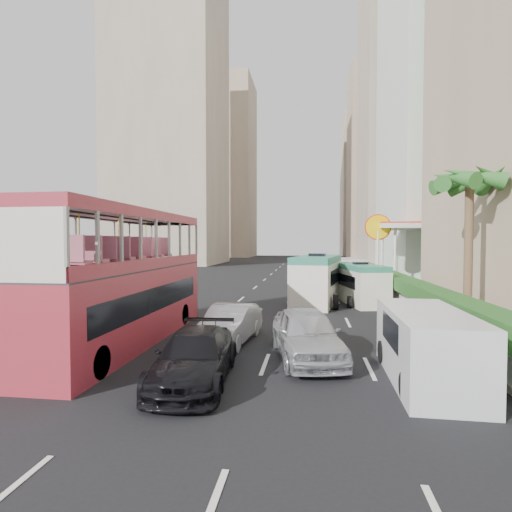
% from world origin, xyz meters
% --- Properties ---
extents(ground_plane, '(200.00, 200.00, 0.00)m').
position_xyz_m(ground_plane, '(0.00, 0.00, 0.00)').
color(ground_plane, black).
rests_on(ground_plane, ground).
extents(double_decker_bus, '(2.50, 11.00, 5.06)m').
position_xyz_m(double_decker_bus, '(-6.00, 0.00, 2.53)').
color(double_decker_bus, '#A92B38').
rests_on(double_decker_bus, ground).
extents(car_silver_lane_a, '(2.02, 4.50, 1.43)m').
position_xyz_m(car_silver_lane_a, '(-2.03, 0.49, 0.00)').
color(car_silver_lane_a, silver).
rests_on(car_silver_lane_a, ground).
extents(car_silver_lane_b, '(2.90, 5.14, 1.65)m').
position_xyz_m(car_silver_lane_b, '(0.89, -1.23, 0.00)').
color(car_silver_lane_b, silver).
rests_on(car_silver_lane_b, ground).
extents(car_black, '(2.28, 4.89, 1.38)m').
position_xyz_m(car_black, '(-2.13, -3.83, 0.00)').
color(car_black, black).
rests_on(car_black, ground).
extents(van_asset, '(3.14, 5.58, 1.47)m').
position_xyz_m(van_asset, '(0.71, 19.14, 0.00)').
color(van_asset, silver).
rests_on(van_asset, ground).
extents(minibus_near, '(3.39, 6.99, 2.97)m').
position_xyz_m(minibus_near, '(1.45, 10.87, 1.49)').
color(minibus_near, silver).
rests_on(minibus_near, ground).
extents(minibus_far, '(2.95, 5.81, 2.46)m').
position_xyz_m(minibus_far, '(4.12, 11.18, 1.23)').
color(minibus_far, silver).
rests_on(minibus_far, ground).
extents(panel_van_near, '(2.04, 4.92, 1.96)m').
position_xyz_m(panel_van_near, '(4.19, -2.92, 0.98)').
color(panel_van_near, silver).
rests_on(panel_van_near, ground).
extents(panel_van_far, '(3.01, 5.97, 2.29)m').
position_xyz_m(panel_van_far, '(4.52, 24.20, 1.15)').
color(panel_van_far, silver).
rests_on(panel_van_far, ground).
extents(sidewalk, '(6.00, 120.00, 0.18)m').
position_xyz_m(sidewalk, '(9.00, 25.00, 0.09)').
color(sidewalk, '#99968C').
rests_on(sidewalk, ground).
extents(kerb_wall, '(0.30, 44.00, 1.00)m').
position_xyz_m(kerb_wall, '(6.20, 14.00, 0.68)').
color(kerb_wall, silver).
rests_on(kerb_wall, sidewalk).
extents(hedge, '(1.10, 44.00, 0.70)m').
position_xyz_m(hedge, '(6.20, 14.00, 1.53)').
color(hedge, '#2D6626').
rests_on(hedge, kerb_wall).
extents(palm_tree, '(0.36, 0.36, 6.40)m').
position_xyz_m(palm_tree, '(7.80, 4.00, 3.38)').
color(palm_tree, brown).
rests_on(palm_tree, sidewalk).
extents(shell_station, '(6.50, 8.00, 5.50)m').
position_xyz_m(shell_station, '(10.00, 23.00, 2.75)').
color(shell_station, silver).
rests_on(shell_station, ground).
extents(tower_stripe, '(16.00, 18.00, 58.00)m').
position_xyz_m(tower_stripe, '(18.00, 34.00, 29.00)').
color(tower_stripe, white).
rests_on(tower_stripe, ground).
extents(tower_mid, '(16.00, 16.00, 50.00)m').
position_xyz_m(tower_mid, '(18.00, 58.00, 25.00)').
color(tower_mid, '#B6A38F').
rests_on(tower_mid, ground).
extents(tower_far_a, '(14.00, 14.00, 44.00)m').
position_xyz_m(tower_far_a, '(17.00, 82.00, 22.00)').
color(tower_far_a, tan).
rests_on(tower_far_a, ground).
extents(tower_far_b, '(14.00, 14.00, 40.00)m').
position_xyz_m(tower_far_b, '(17.00, 104.00, 20.00)').
color(tower_far_b, '#B6A38F').
rests_on(tower_far_b, ground).
extents(tower_left_a, '(18.00, 18.00, 52.00)m').
position_xyz_m(tower_left_a, '(-24.00, 55.00, 26.00)').
color(tower_left_a, '#B6A38F').
rests_on(tower_left_a, ground).
extents(tower_left_b, '(16.00, 16.00, 46.00)m').
position_xyz_m(tower_left_b, '(-22.00, 90.00, 23.00)').
color(tower_left_b, tan).
rests_on(tower_left_b, ground).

